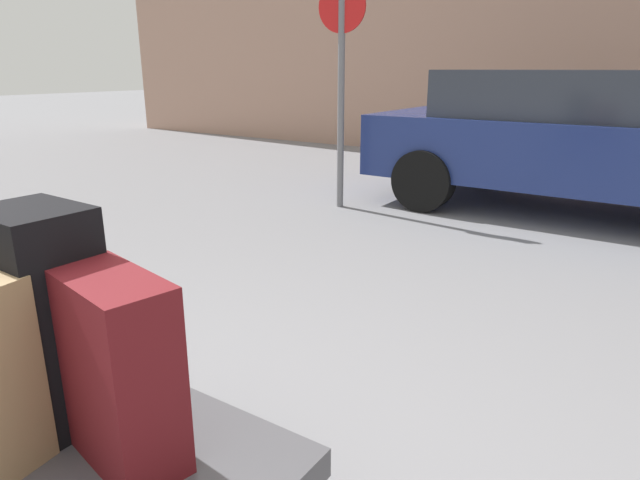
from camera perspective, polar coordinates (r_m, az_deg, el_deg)
name	(u,v)px	position (r m, az deg, el deg)	size (l,w,h in m)	color
luggage_cart	(102,469)	(1.95, -21.48, -21.05)	(1.16, 0.78, 0.34)	#4C4C51
suitcase_maroon_front_left	(118,370)	(1.71, -20.07, -12.43)	(0.42, 0.20, 0.57)	maroon
suitcase_black_rear_right	(45,318)	(1.94, -26.39, -7.21)	(0.33, 0.27, 0.71)	black
parked_car	(586,138)	(6.26, 25.66, 9.41)	(4.31, 1.93, 1.42)	navy
no_parking_sign	(341,71)	(5.86, 2.20, 16.95)	(0.50, 0.09, 2.26)	slate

